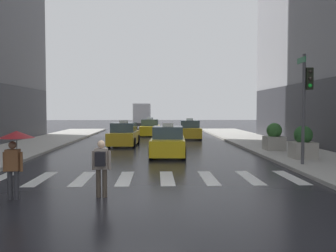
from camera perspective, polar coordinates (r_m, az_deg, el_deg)
ground_plane at (r=10.27m, az=-4.04°, el=-11.61°), size 160.00×160.00×0.00m
crosswalk_markings at (r=13.20m, az=-3.55°, el=-8.40°), size 11.30×2.80×0.01m
traffic_light_pole at (r=16.54m, az=21.37°, el=4.98°), size 0.44×0.84×4.80m
taxi_lead at (r=19.57m, az=0.00°, el=-2.67°), size 2.11×4.62×1.80m
taxi_second at (r=25.31m, az=-7.10°, el=-1.49°), size 2.11×4.62×1.80m
taxi_third at (r=31.37m, az=3.48°, el=-0.69°), size 2.01×4.58×1.80m
taxi_fourth at (r=34.52m, az=-2.91°, el=-0.39°), size 2.03×4.59×1.80m
box_truck at (r=48.71m, az=-4.15°, el=1.80°), size 2.28×7.54×3.35m
pedestrian_with_umbrella at (r=10.76m, az=-23.42°, el=-2.97°), size 0.96×0.96×1.94m
pedestrian_with_backpack at (r=10.37m, az=-10.72°, el=-6.03°), size 0.55×0.43×1.65m
planter_near_corner at (r=18.58m, az=20.96°, el=-2.66°), size 1.10×1.10×1.60m
planter_mid_block at (r=21.94m, az=16.75°, el=-1.82°), size 1.10×1.10×1.60m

